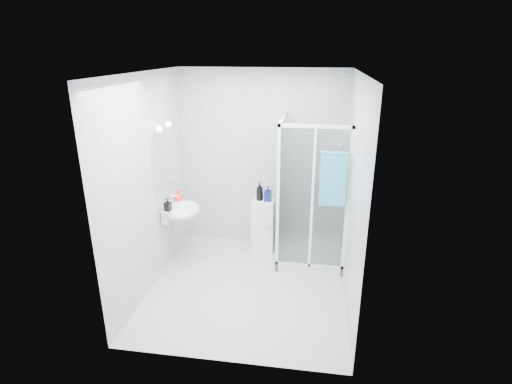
% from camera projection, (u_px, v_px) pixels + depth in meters
% --- Properties ---
extents(room, '(2.40, 2.60, 2.60)m').
position_uv_depth(room, '(247.00, 190.00, 4.61)').
color(room, silver).
rests_on(room, ground).
extents(shower_enclosure, '(0.90, 0.95, 2.00)m').
position_uv_depth(shower_enclosure, '(305.00, 232.00, 5.52)').
color(shower_enclosure, white).
rests_on(shower_enclosure, ground).
extents(wall_basin, '(0.46, 0.56, 0.35)m').
position_uv_depth(wall_basin, '(181.00, 210.00, 5.34)').
color(wall_basin, white).
rests_on(wall_basin, ground).
extents(mirror, '(0.02, 0.60, 0.70)m').
position_uv_depth(mirror, '(162.00, 159.00, 5.13)').
color(mirror, white).
rests_on(mirror, room).
extents(vanity_lights, '(0.10, 0.40, 0.08)m').
position_uv_depth(vanity_lights, '(163.00, 127.00, 4.98)').
color(vanity_lights, silver).
rests_on(vanity_lights, room).
extents(wall_hooks, '(0.23, 0.06, 0.03)m').
position_uv_depth(wall_hooks, '(245.00, 139.00, 5.70)').
color(wall_hooks, silver).
rests_on(wall_hooks, room).
extents(storage_cabinet, '(0.32, 0.35, 0.77)m').
position_uv_depth(storage_cabinet, '(264.00, 225.00, 5.89)').
color(storage_cabinet, white).
rests_on(storage_cabinet, ground).
extents(hand_towel, '(0.32, 0.05, 0.68)m').
position_uv_depth(hand_towel, '(333.00, 178.00, 4.78)').
color(hand_towel, '#3292BE').
rests_on(hand_towel, shower_enclosure).
extents(shampoo_bottle_a, '(0.11, 0.11, 0.27)m').
position_uv_depth(shampoo_bottle_a, '(260.00, 191.00, 5.74)').
color(shampoo_bottle_a, black).
rests_on(shampoo_bottle_a, storage_cabinet).
extents(shampoo_bottle_b, '(0.10, 0.11, 0.23)m').
position_uv_depth(shampoo_bottle_b, '(268.00, 193.00, 5.72)').
color(shampoo_bottle_b, '#0D1C52').
rests_on(shampoo_bottle_b, storage_cabinet).
extents(soap_dispenser_orange, '(0.15, 0.15, 0.17)m').
position_uv_depth(soap_dispenser_orange, '(179.00, 196.00, 5.43)').
color(soap_dispenser_orange, '#FF2D1E').
rests_on(soap_dispenser_orange, wall_basin).
extents(soap_dispenser_black, '(0.09, 0.09, 0.17)m').
position_uv_depth(soap_dispenser_black, '(168.00, 205.00, 5.12)').
color(soap_dispenser_black, black).
rests_on(soap_dispenser_black, wall_basin).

